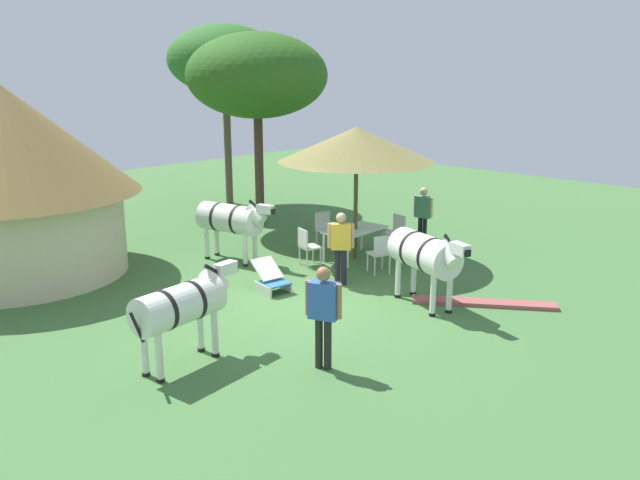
{
  "coord_description": "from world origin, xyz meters",
  "views": [
    {
      "loc": [
        -8.7,
        -9.01,
        4.59
      ],
      "look_at": [
        1.12,
        0.43,
        1.0
      ],
      "focal_mm": 37.3,
      "sensor_mm": 36.0,
      "label": 1
    }
  ],
  "objects": [
    {
      "name": "patio_chair_east_end",
      "position": [
        1.92,
        1.63,
        0.52
      ],
      "size": [
        0.53,
        0.54,
        0.9
      ],
      "rotation": [
        0.0,
        0.0,
        -1.87
      ],
      "color": "silver",
      "rests_on": "ground_plane"
    },
    {
      "name": "striped_lounge_chair",
      "position": [
        0.11,
        0.86,
        0.26
      ],
      "size": [
        0.64,
        0.86,
        0.65
      ],
      "rotation": [
        0.0,
        0.0,
        3.01
      ],
      "color": "#2C67AA",
      "rests_on": "ground_plane"
    },
    {
      "name": "patio_dining_table",
      "position": [
        3.19,
        1.23,
        0.66
      ],
      "size": [
        1.63,
        0.93,
        0.74
      ],
      "rotation": [
        0.0,
        0.0,
        0.04
      ],
      "color": "silver",
      "rests_on": "ground_plane"
    },
    {
      "name": "thatched_hut",
      "position": [
        -3.04,
        5.88,
        2.29
      ],
      "size": [
        5.61,
        5.61,
        4.23
      ],
      "rotation": [
        0.0,
        0.0,
        4.11
      ],
      "color": "beige",
      "rests_on": "ground_plane"
    },
    {
      "name": "ground_plane",
      "position": [
        0.0,
        0.0,
        0.0
      ],
      "size": [
        36.0,
        36.0,
        0.0
      ],
      "primitive_type": "plane",
      "color": "#43713A"
    },
    {
      "name": "patio_chair_near_hut",
      "position": [
        3.49,
        2.53,
        0.52
      ],
      "size": [
        0.52,
        0.51,
        0.9
      ],
      "rotation": [
        0.0,
        0.0,
        -3.37
      ],
      "color": "silver",
      "rests_on": "ground_plane"
    },
    {
      "name": "shade_umbrella",
      "position": [
        3.19,
        1.23,
        2.79
      ],
      "size": [
        3.72,
        3.72,
        3.19
      ],
      "color": "#4E4222",
      "rests_on": "ground_plane"
    },
    {
      "name": "patio_chair_west_end",
      "position": [
        2.65,
        0.01,
        0.52
      ],
      "size": [
        0.57,
        0.56,
        0.9
      ],
      "rotation": [
        0.0,
        0.0,
        -0.41
      ],
      "color": "white",
      "rests_on": "ground_plane"
    },
    {
      "name": "guest_behind_table",
      "position": [
        1.43,
        0.12,
        0.96
      ],
      "size": [
        0.43,
        0.46,
        1.59
      ],
      "rotation": [
        0.0,
        0.0,
        2.27
      ],
      "color": "black",
      "rests_on": "ground_plane"
    },
    {
      "name": "zebra_nearest_camera",
      "position": [
        1.61,
        -1.93,
        1.05
      ],
      "size": [
        1.16,
        2.14,
        1.59
      ],
      "rotation": [
        0.0,
        0.0,
        2.81
      ],
      "color": "silver",
      "rests_on": "ground_plane"
    },
    {
      "name": "acacia_tree_behind_hut",
      "position": [
        5.29,
        8.75,
        4.75
      ],
      "size": [
        3.73,
        3.73,
        5.89
      ],
      "color": "brown",
      "rests_on": "ground_plane"
    },
    {
      "name": "patio_chair_near_lawn",
      "position": [
        4.5,
        0.99,
        0.52
      ],
      "size": [
        0.49,
        0.51,
        0.9
      ],
      "rotation": [
        0.0,
        0.0,
        1.39
      ],
      "color": "white",
      "rests_on": "ground_plane"
    },
    {
      "name": "acacia_tree_far_lawn",
      "position": [
        3.9,
        5.57,
        4.3
      ],
      "size": [
        3.98,
        3.98,
        5.51
      ],
      "color": "#473127",
      "rests_on": "ground_plane"
    },
    {
      "name": "zebra_by_umbrella",
      "position": [
        -3.21,
        -0.76,
        0.99
      ],
      "size": [
        2.18,
        0.79,
        1.53
      ],
      "rotation": [
        0.0,
        0.0,
        4.83
      ],
      "color": "silver",
      "rests_on": "ground_plane"
    },
    {
      "name": "standing_watcher",
      "position": [
        -1.79,
        -2.43,
        1.0
      ],
      "size": [
        0.37,
        0.55,
        1.66
      ],
      "rotation": [
        0.0,
        0.0,
        -1.17
      ],
      "color": "black",
      "rests_on": "ground_plane"
    },
    {
      "name": "brick_patio_kerb",
      "position": [
        2.47,
        -2.77,
        0.04
      ],
      "size": [
        1.9,
        2.5,
        0.08
      ],
      "primitive_type": "cube",
      "rotation": [
        0.0,
        0.0,
        2.18
      ],
      "color": "#9F504E",
      "rests_on": "ground_plane"
    },
    {
      "name": "zebra_toward_hut",
      "position": [
        0.97,
        3.22,
        1.03
      ],
      "size": [
        1.0,
        2.21,
        1.57
      ],
      "rotation": [
        0.0,
        0.0,
        3.36
      ],
      "color": "silver",
      "rests_on": "ground_plane"
    },
    {
      "name": "guest_beside_umbrella",
      "position": [
        5.19,
        0.66,
        0.95
      ],
      "size": [
        0.22,
        0.57,
        1.57
      ],
      "rotation": [
        0.0,
        0.0,
        4.78
      ],
      "color": "black",
      "rests_on": "ground_plane"
    }
  ]
}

